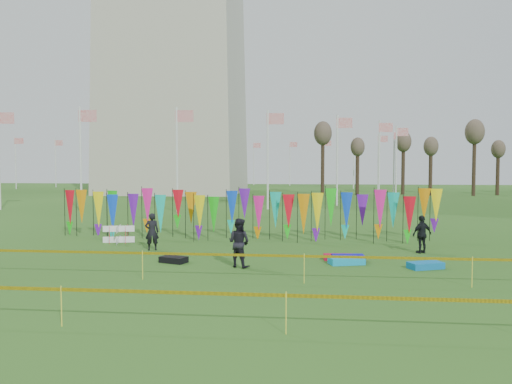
# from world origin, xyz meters

# --- Properties ---
(ground) EXTENTS (160.00, 160.00, 0.00)m
(ground) POSITION_xyz_m (0.00, 0.00, 0.00)
(ground) COLOR #234A14
(ground) RESTS_ON ground
(flagpole_ring) EXTENTS (57.40, 56.16, 8.00)m
(flagpole_ring) POSITION_xyz_m (-14.00, 48.00, 4.00)
(flagpole_ring) COLOR silver
(flagpole_ring) RESTS_ON ground
(banner_row) EXTENTS (18.64, 0.64, 2.31)m
(banner_row) POSITION_xyz_m (0.28, 6.93, 1.43)
(banner_row) COLOR black
(banner_row) RESTS_ON ground
(caution_tape_near) EXTENTS (26.00, 0.02, 0.90)m
(caution_tape_near) POSITION_xyz_m (-0.22, -1.60, 0.78)
(caution_tape_near) COLOR #DAB604
(caution_tape_near) RESTS_ON ground
(caution_tape_far) EXTENTS (26.00, 0.02, 0.90)m
(caution_tape_far) POSITION_xyz_m (-0.22, -6.18, 0.78)
(caution_tape_far) COLOR #DAB604
(caution_tape_far) RESTS_ON ground
(box_kite) EXTENTS (0.72, 0.72, 0.80)m
(box_kite) POSITION_xyz_m (-5.34, 5.41, 0.40)
(box_kite) COLOR red
(box_kite) RESTS_ON ground
(person_left) EXTENTS (0.67, 0.57, 1.56)m
(person_left) POSITION_xyz_m (-3.21, 3.64, 0.78)
(person_left) COLOR black
(person_left) RESTS_ON ground
(person_mid) EXTENTS (0.96, 0.81, 1.70)m
(person_mid) POSITION_xyz_m (0.88, 0.60, 0.85)
(person_mid) COLOR black
(person_mid) RESTS_ON ground
(person_right) EXTENTS (1.03, 0.88, 1.53)m
(person_right) POSITION_xyz_m (7.83, 4.09, 0.77)
(person_right) COLOR black
(person_right) RESTS_ON ground
(kite_bag_turquoise) EXTENTS (1.33, 0.91, 0.24)m
(kite_bag_turquoise) POSITION_xyz_m (4.63, 1.49, 0.12)
(kite_bag_turquoise) COLOR #0EA0D4
(kite_bag_turquoise) RESTS_ON ground
(kite_bag_blue) EXTENTS (1.22, 0.73, 0.24)m
(kite_bag_blue) POSITION_xyz_m (4.74, 1.98, 0.12)
(kite_bag_blue) COLOR #0D0BB8
(kite_bag_blue) RESTS_ON ground
(kite_bag_red) EXTENTS (1.13, 0.57, 0.20)m
(kite_bag_red) POSITION_xyz_m (4.41, 2.31, 0.10)
(kite_bag_red) COLOR #B10B2B
(kite_bag_red) RESTS_ON ground
(kite_bag_black) EXTENTS (1.08, 0.85, 0.22)m
(kite_bag_black) POSITION_xyz_m (-1.60, 1.14, 0.11)
(kite_bag_black) COLOR black
(kite_bag_black) RESTS_ON ground
(kite_bag_teal) EXTENTS (1.29, 0.95, 0.22)m
(kite_bag_teal) POSITION_xyz_m (7.27, 0.99, 0.11)
(kite_bag_teal) COLOR #0C6DB5
(kite_bag_teal) RESTS_ON ground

